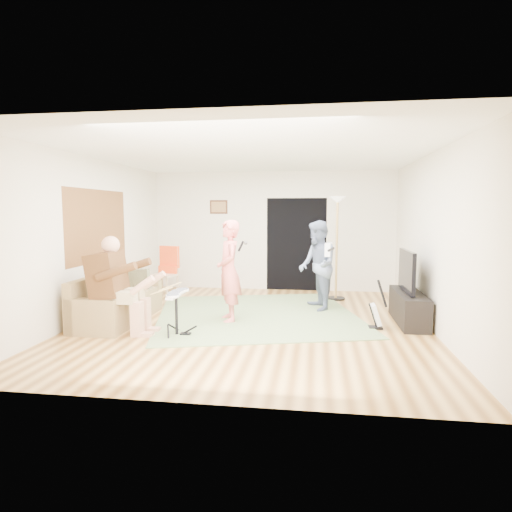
{
  "coord_description": "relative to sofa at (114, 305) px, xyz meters",
  "views": [
    {
      "loc": [
        1.0,
        -6.73,
        1.8
      ],
      "look_at": [
        0.0,
        0.3,
        1.06
      ],
      "focal_mm": 30.0,
      "sensor_mm": 36.0,
      "label": 1
    }
  ],
  "objects": [
    {
      "name": "picture_frame",
      "position": [
        1.04,
        3.21,
        1.64
      ],
      "size": [
        0.42,
        0.03,
        0.32
      ],
      "primitive_type": "cube",
      "color": "#3F2314",
      "rests_on": "walls"
    },
    {
      "name": "floor",
      "position": [
        2.29,
        0.22,
        -0.26
      ],
      "size": [
        6.0,
        6.0,
        0.0
      ],
      "primitive_type": "plane",
      "color": "brown",
      "rests_on": "ground"
    },
    {
      "name": "singer",
      "position": [
        1.88,
        0.27,
        0.57
      ],
      "size": [
        0.59,
        0.71,
        1.66
      ],
      "primitive_type": "imported",
      "rotation": [
        0.0,
        0.0,
        -1.19
      ],
      "color": "#E56963",
      "rests_on": "floor"
    },
    {
      "name": "drummer",
      "position": [
        0.43,
        -0.65,
        0.31
      ],
      "size": [
        0.94,
        0.52,
        1.44
      ],
      "color": "#533117",
      "rests_on": "sofa"
    },
    {
      "name": "guitarist",
      "position": [
        3.31,
        1.28,
        0.56
      ],
      "size": [
        0.82,
        0.94,
        1.64
      ],
      "primitive_type": "imported",
      "rotation": [
        0.0,
        0.0,
        -1.29
      ],
      "color": "slate",
      "rests_on": "floor"
    },
    {
      "name": "tv_cabinet",
      "position": [
        4.79,
        0.55,
        -0.01
      ],
      "size": [
        0.4,
        1.4,
        0.5
      ],
      "primitive_type": "cube",
      "color": "black",
      "rests_on": "floor"
    },
    {
      "name": "guitar_spare",
      "position": [
        4.22,
        0.13,
        -0.04
      ],
      "size": [
        0.27,
        0.25,
        0.76
      ],
      "color": "black",
      "rests_on": "floor"
    },
    {
      "name": "dining_chair",
      "position": [
        0.19,
        1.89,
        0.13
      ],
      "size": [
        0.56,
        0.58,
        1.08
      ],
      "rotation": [
        0.0,
        0.0,
        -0.25
      ],
      "color": "tan",
      "rests_on": "floor"
    },
    {
      "name": "television",
      "position": [
        4.74,
        0.55,
        0.59
      ],
      "size": [
        0.06,
        1.03,
        0.66
      ],
      "primitive_type": "cube",
      "color": "black",
      "rests_on": "tv_cabinet"
    },
    {
      "name": "window_blinds",
      "position": [
        -0.46,
        0.42,
        1.29
      ],
      "size": [
        0.0,
        2.05,
        2.05
      ],
      "primitive_type": "plane",
      "rotation": [
        1.57,
        0.0,
        1.57
      ],
      "color": "brown",
      "rests_on": "walls"
    },
    {
      "name": "guitar_held",
      "position": [
        3.51,
        1.28,
        0.86
      ],
      "size": [
        0.24,
        0.61,
        0.26
      ],
      "primitive_type": null,
      "rotation": [
        0.0,
        0.0,
        -0.2
      ],
      "color": "white",
      "rests_on": "guitarist"
    },
    {
      "name": "ceiling",
      "position": [
        2.29,
        0.22,
        2.44
      ],
      "size": [
        6.0,
        6.0,
        0.0
      ],
      "primitive_type": "plane",
      "rotation": [
        3.14,
        0.0,
        0.0
      ],
      "color": "white",
      "rests_on": "walls"
    },
    {
      "name": "torchiere_lamp",
      "position": [
        3.7,
        2.29,
        1.18
      ],
      "size": [
        0.38,
        0.38,
        2.1
      ],
      "color": "black",
      "rests_on": "floor"
    },
    {
      "name": "drum_kit",
      "position": [
        1.29,
        -0.65,
        0.03
      ],
      "size": [
        0.36,
        0.64,
        0.66
      ],
      "color": "black",
      "rests_on": "floor"
    },
    {
      "name": "sofa",
      "position": [
        0.0,
        0.0,
        0.0
      ],
      "size": [
        0.78,
        1.9,
        0.77
      ],
      "color": "olive",
      "rests_on": "floor"
    },
    {
      "name": "area_rug",
      "position": [
        2.28,
        0.73,
        -0.25
      ],
      "size": [
        4.1,
        4.11,
        0.02
      ],
      "primitive_type": "cube",
      "rotation": [
        0.0,
        0.0,
        0.26
      ],
      "color": "#657D4C",
      "rests_on": "floor"
    },
    {
      "name": "doorway",
      "position": [
        2.84,
        3.21,
        0.79
      ],
      "size": [
        2.1,
        0.0,
        2.1
      ],
      "primitive_type": "plane",
      "rotation": [
        1.57,
        0.0,
        0.0
      ],
      "color": "black",
      "rests_on": "walls"
    },
    {
      "name": "microphone",
      "position": [
        2.08,
        0.27,
        0.98
      ],
      "size": [
        0.06,
        0.06,
        0.24
      ],
      "primitive_type": null,
      "color": "black",
      "rests_on": "singer"
    },
    {
      "name": "walls",
      "position": [
        2.29,
        0.22,
        1.09
      ],
      "size": [
        5.5,
        6.0,
        2.7
      ],
      "primitive_type": null,
      "color": "beige",
      "rests_on": "floor"
    }
  ]
}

